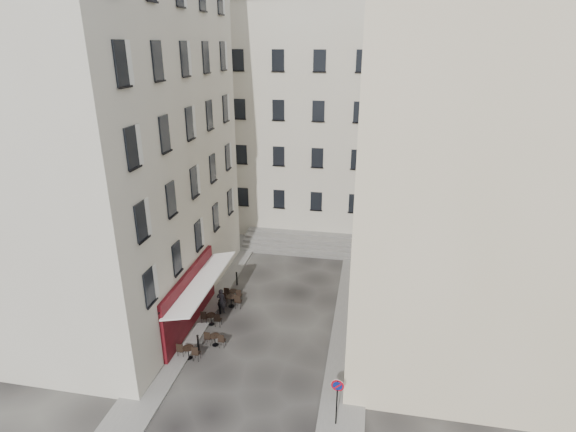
% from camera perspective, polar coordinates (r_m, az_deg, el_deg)
% --- Properties ---
extents(ground, '(90.00, 90.00, 0.00)m').
position_cam_1_polar(ground, '(25.02, -3.18, -16.13)').
color(ground, black).
rests_on(ground, ground).
extents(sidewalk_left, '(2.00, 22.00, 0.12)m').
position_cam_1_polar(sidewalk_left, '(29.33, -10.01, -10.19)').
color(sidewalk_left, slate).
rests_on(sidewalk_left, ground).
extents(sidewalk_right, '(2.00, 18.00, 0.12)m').
position_cam_1_polar(sidewalk_right, '(26.92, 7.99, -13.18)').
color(sidewalk_right, slate).
rests_on(sidewalk_right, ground).
extents(building_left, '(12.20, 16.20, 20.60)m').
position_cam_1_polar(building_left, '(27.60, -24.04, 9.23)').
color(building_left, beige).
rests_on(building_left, ground).
extents(building_right, '(12.20, 14.20, 18.60)m').
position_cam_1_polar(building_right, '(24.18, 23.58, 5.40)').
color(building_right, beige).
rests_on(building_right, ground).
extents(building_back, '(18.20, 10.20, 18.60)m').
position_cam_1_polar(building_back, '(39.22, 1.79, 12.51)').
color(building_back, beige).
rests_on(building_back, ground).
extents(cafe_storefront, '(1.74, 7.30, 3.50)m').
position_cam_1_polar(cafe_storefront, '(25.97, -12.17, -10.11)').
color(cafe_storefront, '#44090F').
rests_on(cafe_storefront, ground).
extents(stone_steps, '(9.00, 3.15, 0.80)m').
position_cam_1_polar(stone_steps, '(35.48, 1.61, -3.48)').
color(stone_steps, '#625E5C').
rests_on(stone_steps, ground).
extents(bollard_near, '(0.12, 0.12, 0.98)m').
position_cam_1_polar(bollard_near, '(24.82, -11.36, -15.41)').
color(bollard_near, black).
rests_on(bollard_near, ground).
extents(bollard_mid, '(0.12, 0.12, 0.98)m').
position_cam_1_polar(bollard_mid, '(27.51, -8.67, -11.25)').
color(bollard_mid, black).
rests_on(bollard_mid, ground).
extents(bollard_far, '(0.12, 0.12, 0.98)m').
position_cam_1_polar(bollard_far, '(30.36, -6.53, -7.82)').
color(bollard_far, black).
rests_on(bollard_far, ground).
extents(no_parking_sign, '(0.55, 0.12, 2.40)m').
position_cam_1_polar(no_parking_sign, '(19.86, 6.26, -21.54)').
color(no_parking_sign, black).
rests_on(no_parking_sign, ground).
extents(bistro_table_a, '(1.21, 0.57, 0.85)m').
position_cam_1_polar(bistro_table_a, '(24.44, -12.50, -16.43)').
color(bistro_table_a, black).
rests_on(bistro_table_a, ground).
extents(bistro_table_b, '(1.15, 0.54, 0.81)m').
position_cam_1_polar(bistro_table_b, '(25.07, -9.24, -15.15)').
color(bistro_table_b, black).
rests_on(bistro_table_b, ground).
extents(bistro_table_c, '(1.19, 0.56, 0.84)m').
position_cam_1_polar(bistro_table_c, '(26.67, -9.71, -12.69)').
color(bistro_table_c, black).
rests_on(bistro_table_c, ground).
extents(bistro_table_d, '(1.32, 0.62, 0.93)m').
position_cam_1_polar(bistro_table_d, '(28.11, -7.20, -10.53)').
color(bistro_table_d, black).
rests_on(bistro_table_d, ground).
extents(bistro_table_e, '(1.14, 0.54, 0.80)m').
position_cam_1_polar(bistro_table_e, '(28.82, -6.96, -9.80)').
color(bistro_table_e, black).
rests_on(bistro_table_e, ground).
extents(pedestrian, '(0.59, 0.40, 1.56)m').
position_cam_1_polar(pedestrian, '(27.51, -8.46, -10.60)').
color(pedestrian, black).
rests_on(pedestrian, ground).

